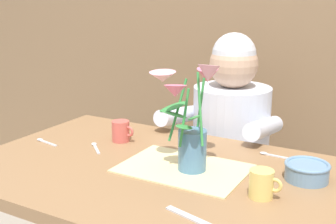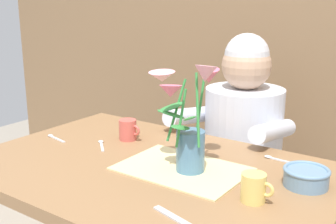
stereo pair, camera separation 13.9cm
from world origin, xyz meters
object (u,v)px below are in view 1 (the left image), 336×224
Objects in this scene: flower_vase at (190,120)px; ceramic_mug at (262,184)px; dinner_knife at (196,220)px; ceramic_bowl at (307,171)px; seated_person at (229,160)px; coffee_cup at (121,131)px.

flower_vase reaches higher than ceramic_mug.
flower_vase is 0.36m from dinner_knife.
dinner_knife is (-0.19, -0.39, -0.03)m from ceramic_bowl.
seated_person is 12.20× the size of coffee_cup.
flower_vase is 3.77× the size of ceramic_mug.
coffee_cup reaches higher than dinner_knife.
seated_person is at bearing 132.21° from ceramic_bowl.
seated_person is 0.68m from flower_vase.
flower_vase is at bearing -162.63° from ceramic_bowl.
dinner_knife is at bearing -60.85° from flower_vase.
ceramic_bowl reaches higher than dinner_knife.
ceramic_mug is at bearing 78.09° from dinner_knife.
ceramic_bowl is at bearing 17.37° from flower_vase.
dinner_knife is 0.23m from ceramic_mug.
ceramic_mug is (0.10, 0.21, 0.04)m from dinner_knife.
seated_person is 5.97× the size of dinner_knife.
flower_vase is 2.58× the size of ceramic_bowl.
coffee_cup is (-0.36, 0.13, -0.13)m from flower_vase.
ceramic_bowl is at bearing 78.72° from dinner_knife.
flower_vase is 0.41m from coffee_cup.
flower_vase is 0.38m from ceramic_bowl.
flower_vase reaches higher than coffee_cup.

